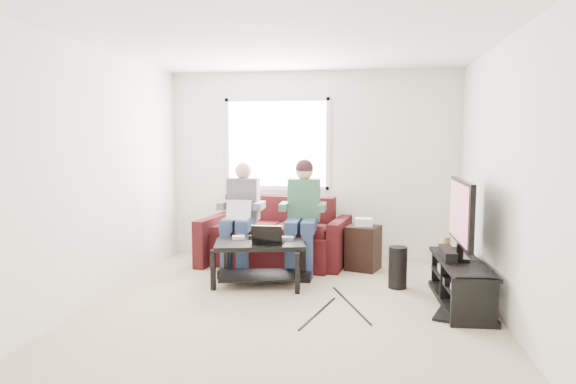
{
  "coord_description": "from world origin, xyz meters",
  "views": [
    {
      "loc": [
        0.72,
        -4.88,
        1.68
      ],
      "look_at": [
        -0.1,
        0.6,
        1.1
      ],
      "focal_mm": 32.0,
      "sensor_mm": 36.0,
      "label": 1
    }
  ],
  "objects_px": {
    "tv_stand": "(461,285)",
    "tv": "(461,214)",
    "sofa": "(276,239)",
    "end_table": "(363,247)",
    "subwoofer": "(398,267)",
    "coffee_table": "(260,253)"
  },
  "relations": [
    {
      "from": "subwoofer",
      "to": "end_table",
      "type": "xyz_separation_m",
      "value": [
        -0.39,
        0.77,
        0.06
      ]
    },
    {
      "from": "sofa",
      "to": "subwoofer",
      "type": "xyz_separation_m",
      "value": [
        1.55,
        -0.94,
        -0.09
      ]
    },
    {
      "from": "sofa",
      "to": "coffee_table",
      "type": "bearing_deg",
      "value": -90.38
    },
    {
      "from": "sofa",
      "to": "tv_stand",
      "type": "distance_m",
      "value": 2.58
    },
    {
      "from": "tv_stand",
      "to": "end_table",
      "type": "xyz_separation_m",
      "value": [
        -0.98,
        1.27,
        0.1
      ]
    },
    {
      "from": "sofa",
      "to": "tv",
      "type": "bearing_deg",
      "value": -31.97
    },
    {
      "from": "tv",
      "to": "subwoofer",
      "type": "bearing_deg",
      "value": 145.88
    },
    {
      "from": "coffee_table",
      "to": "tv_stand",
      "type": "height_order",
      "value": "coffee_table"
    },
    {
      "from": "sofa",
      "to": "coffee_table",
      "type": "height_order",
      "value": "sofa"
    },
    {
      "from": "sofa",
      "to": "tv",
      "type": "height_order",
      "value": "tv"
    },
    {
      "from": "tv_stand",
      "to": "end_table",
      "type": "bearing_deg",
      "value": 127.62
    },
    {
      "from": "sofa",
      "to": "end_table",
      "type": "bearing_deg",
      "value": -8.13
    },
    {
      "from": "coffee_table",
      "to": "subwoofer",
      "type": "xyz_separation_m",
      "value": [
        1.56,
        0.11,
        -0.14
      ]
    },
    {
      "from": "sofa",
      "to": "coffee_table",
      "type": "relative_size",
      "value": 1.81
    },
    {
      "from": "tv_stand",
      "to": "tv",
      "type": "distance_m",
      "value": 0.72
    },
    {
      "from": "coffee_table",
      "to": "end_table",
      "type": "bearing_deg",
      "value": 36.86
    },
    {
      "from": "sofa",
      "to": "subwoofer",
      "type": "relative_size",
      "value": 4.28
    },
    {
      "from": "tv_stand",
      "to": "tv",
      "type": "xyz_separation_m",
      "value": [
        -0.0,
        0.1,
        0.71
      ]
    },
    {
      "from": "tv_stand",
      "to": "end_table",
      "type": "height_order",
      "value": "end_table"
    },
    {
      "from": "sofa",
      "to": "end_table",
      "type": "xyz_separation_m",
      "value": [
        1.16,
        -0.17,
        -0.03
      ]
    },
    {
      "from": "tv_stand",
      "to": "end_table",
      "type": "relative_size",
      "value": 2.06
    },
    {
      "from": "tv_stand",
      "to": "subwoofer",
      "type": "distance_m",
      "value": 0.78
    }
  ]
}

